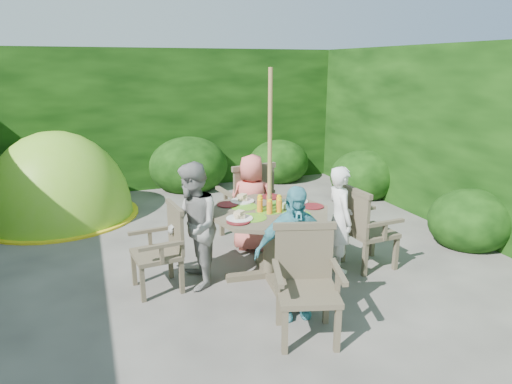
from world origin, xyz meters
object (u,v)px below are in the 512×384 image
object	(u,v)px
dome_tent	(61,217)
child_front	(293,253)
garden_chair_back	(248,201)
garden_chair_left	(163,247)
child_back	(252,203)
child_left	(193,226)
garden_chair_front	(306,281)
child_right	(340,219)
parasol_pole	(270,178)
garden_chair_right	(365,227)
patio_table	(270,221)

from	to	relation	value
dome_tent	child_front	bearing A→B (deg)	-50.25
garden_chair_back	dome_tent	distance (m)	3.04
garden_chair_left	child_back	size ratio (longest dim) A/B	0.70
child_left	garden_chair_front	bearing A→B (deg)	34.53
garden_chair_front	child_right	xyz separation A→B (m)	(0.91, 1.00, 0.11)
parasol_pole	child_right	size ratio (longest dim) A/B	1.86
garden_chair_back	child_front	xyz separation A→B (m)	(-0.24, -1.88, 0.08)
garden_chair_right	child_left	xyz separation A→B (m)	(-1.89, 0.23, 0.17)
garden_chair_right	child_front	bearing A→B (deg)	115.97
patio_table	garden_chair_front	xyz separation A→B (m)	(-0.12, -1.10, -0.15)
parasol_pole	child_left	distance (m)	0.92
dome_tent	child_right	bearing A→B (deg)	-35.06
garden_chair_front	child_right	bearing A→B (deg)	64.81
garden_chair_front	child_front	world-z (taller)	child_front
patio_table	child_left	xyz separation A→B (m)	(-0.80, 0.09, 0.01)
child_back	child_front	size ratio (longest dim) A/B	0.97
child_front	garden_chair_front	bearing A→B (deg)	-88.24
patio_table	garden_chair_left	bearing A→B (deg)	172.65
parasol_pole	garden_chair_left	size ratio (longest dim) A/B	2.61
parasol_pole	child_left	size ratio (longest dim) A/B	1.69
garden_chair_left	garden_chair_front	world-z (taller)	garden_chair_front
child_front	child_left	bearing A→B (deg)	134.01
child_right	dome_tent	distance (m)	4.31
garden_chair_front	child_front	size ratio (longest dim) A/B	0.74
child_back	garden_chair_front	bearing A→B (deg)	110.41
child_left	garden_chair_left	bearing A→B (deg)	-94.99
child_front	dome_tent	size ratio (longest dim) A/B	0.47
garden_chair_front	child_front	bearing A→B (deg)	103.07
patio_table	parasol_pole	size ratio (longest dim) A/B	0.66
garden_chair_back	child_left	distance (m)	1.37
garden_chair_front	child_left	size ratio (longest dim) A/B	0.70
garden_chair_back	child_left	bearing A→B (deg)	38.89
parasol_pole	garden_chair_left	xyz separation A→B (m)	(-1.10, 0.14, -0.65)
garden_chair_left	child_back	bearing A→B (deg)	112.76
parasol_pole	child_right	xyz separation A→B (m)	(0.79, -0.09, -0.51)
child_right	child_left	world-z (taller)	child_left
garden_chair_left	child_front	world-z (taller)	child_front
patio_table	parasol_pole	bearing A→B (deg)	-173.76
child_back	child_front	bearing A→B (deg)	109.98
garden_chair_right	child_back	distance (m)	1.37
parasol_pole	garden_chair_right	xyz separation A→B (m)	(1.09, -0.14, -0.62)
child_back	dome_tent	xyz separation A→B (m)	(-2.29, 2.15, -0.60)
child_right	child_front	world-z (taller)	child_front
child_back	patio_table	bearing A→B (deg)	110.29
patio_table	child_left	size ratio (longest dim) A/B	1.11
child_right	child_front	bearing A→B (deg)	135.41
garden_chair_left	dome_tent	world-z (taller)	dome_tent
patio_table	garden_chair_right	bearing A→B (deg)	-7.31
garden_chair_left	dome_tent	size ratio (longest dim) A/B	0.32
patio_table	parasol_pole	distance (m)	0.46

